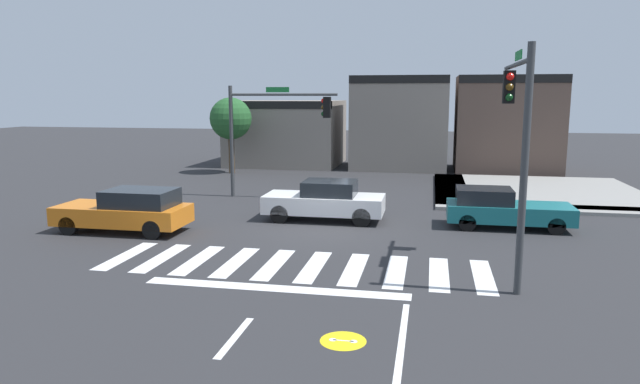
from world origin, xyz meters
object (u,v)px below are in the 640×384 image
Objects in this scene: traffic_signal_northwest at (274,120)px; car_white at (325,201)px; traffic_signal_southeast at (517,121)px; car_orange at (127,210)px; car_teal at (503,208)px; roadside_tree at (231,119)px.

traffic_signal_northwest is 6.21m from car_white.
traffic_signal_southeast is 9.03m from car_white.
car_teal is at bearing -166.18° from car_orange.
traffic_signal_northwest is at bearing 155.93° from car_teal.
car_orange is (-3.27, -7.64, -2.88)m from traffic_signal_northwest.
roadside_tree is at bearing 123.67° from car_white.
roadside_tree is at bearing 140.15° from car_teal.
car_teal is (0.46, 5.74, -3.43)m from traffic_signal_southeast.
traffic_signal_southeast is 1.30× the size of car_white.
car_white is at bearing -179.82° from car_teal.
traffic_signal_southeast is 1.14× the size of traffic_signal_northwest.
car_teal is at bearing -24.07° from traffic_signal_northwest.
roadside_tree reaches higher than car_white.
car_teal is (9.86, -4.41, -2.94)m from traffic_signal_northwest.
car_white is at bearing -153.87° from car_orange.
roadside_tree is (-1.75, 15.65, 2.58)m from car_orange.
roadside_tree reaches higher than car_teal.
car_white is 15.17m from roadside_tree.
traffic_signal_northwest is at bearing 42.83° from traffic_signal_southeast.
traffic_signal_southeast is at bearing -47.17° from traffic_signal_northwest.
car_teal is at bearing -39.85° from roadside_tree.
roadside_tree is (-14.88, 12.42, 2.64)m from car_teal.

